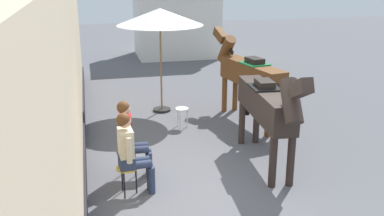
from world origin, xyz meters
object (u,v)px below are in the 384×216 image
saddled_horse_far (249,73)px  saddled_horse_near (268,105)px  seated_visitor_near (130,150)px  spare_stool_white (182,111)px  seated_visitor_far (130,135)px  cafe_parasol (160,17)px

saddled_horse_far → saddled_horse_near: bearing=-102.5°
seated_visitor_near → saddled_horse_far: (3.07, 2.98, 0.38)m
seated_visitor_near → spare_stool_white: 3.23m
seated_visitor_near → seated_visitor_far: (0.05, 0.63, 0.00)m
seated_visitor_near → seated_visitor_far: 0.63m
saddled_horse_far → cafe_parasol: size_ratio=1.15×
saddled_horse_near → saddled_horse_far: same height
seated_visitor_near → cafe_parasol: size_ratio=0.54×
seated_visitor_near → spare_stool_white: size_ratio=3.02×
saddled_horse_near → saddled_horse_far: bearing=77.5°
seated_visitor_far → cafe_parasol: 4.06m
cafe_parasol → spare_stool_white: bearing=-79.7°
seated_visitor_far → spare_stool_white: bearing=58.2°
saddled_horse_far → cafe_parasol: bearing=147.3°
seated_visitor_near → saddled_horse_near: (2.53, 0.54, 0.38)m
seated_visitor_near → saddled_horse_far: saddled_horse_far is taller
seated_visitor_near → cafe_parasol: (1.21, 4.18, 1.59)m
saddled_horse_far → cafe_parasol: 2.52m
seated_visitor_far → cafe_parasol: cafe_parasol is taller
saddled_horse_far → cafe_parasol: cafe_parasol is taller
saddled_horse_near → spare_stool_white: size_ratio=6.52×
cafe_parasol → spare_stool_white: size_ratio=5.61×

